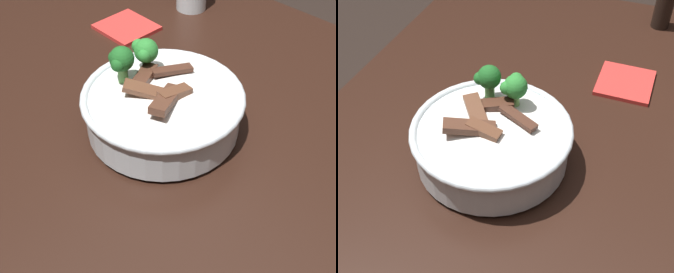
# 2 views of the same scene
# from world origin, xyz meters

# --- Properties ---
(dining_table) EXTENTS (1.53, 0.87, 0.78)m
(dining_table) POSITION_xyz_m (0.00, 0.00, 0.66)
(dining_table) COLOR black
(dining_table) RESTS_ON ground
(rice_bowl) EXTENTS (0.26, 0.26, 0.14)m
(rice_bowl) POSITION_xyz_m (0.12, 0.08, 0.83)
(rice_bowl) COLOR silver
(rice_bowl) RESTS_ON dining_table
(folded_napkin) EXTENTS (0.12, 0.11, 0.01)m
(folded_napkin) POSITION_xyz_m (0.40, -0.09, 0.78)
(folded_napkin) COLOR red
(folded_napkin) RESTS_ON dining_table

